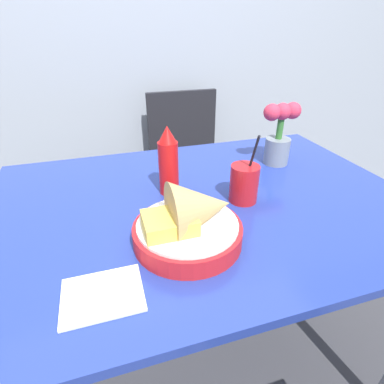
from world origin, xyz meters
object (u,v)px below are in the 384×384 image
(food_basket, at_px, (192,222))
(drink_cup, at_px, (244,185))
(chair_far_window, at_px, (187,159))
(flower_vase, at_px, (279,134))
(ketchup_bottle, at_px, (168,162))

(food_basket, bearing_deg, drink_cup, 34.42)
(chair_far_window, xyz_separation_m, flower_vase, (0.15, -0.67, 0.35))
(chair_far_window, height_order, ketchup_bottle, ketchup_bottle)
(drink_cup, bearing_deg, chair_far_window, 84.55)
(drink_cup, bearing_deg, food_basket, -145.58)
(food_basket, height_order, flower_vase, flower_vase)
(chair_far_window, bearing_deg, food_basket, -105.53)
(food_basket, xyz_separation_m, drink_cup, (0.20, 0.14, -0.00))
(ketchup_bottle, xyz_separation_m, drink_cup, (0.19, -0.11, -0.05))
(food_basket, xyz_separation_m, flower_vase, (0.43, 0.35, 0.06))
(chair_far_window, relative_size, food_basket, 3.54)
(chair_far_window, height_order, flower_vase, flower_vase)
(ketchup_bottle, bearing_deg, chair_far_window, 70.12)
(food_basket, bearing_deg, flower_vase, 38.74)
(ketchup_bottle, bearing_deg, food_basket, -91.01)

